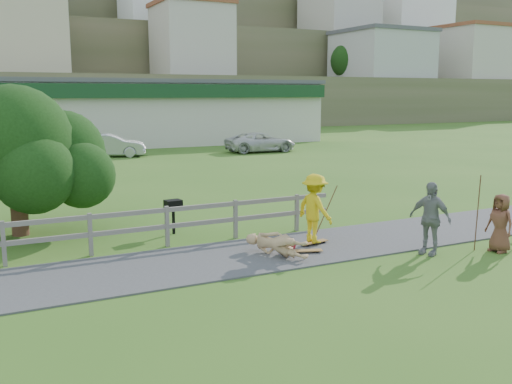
% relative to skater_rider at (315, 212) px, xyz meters
% --- Properties ---
extents(ground, '(260.00, 260.00, 0.00)m').
position_rel_skater_rider_xyz_m(ground, '(-1.56, -1.63, -0.92)').
color(ground, '#34611B').
rests_on(ground, ground).
extents(path, '(34.00, 3.00, 0.04)m').
position_rel_skater_rider_xyz_m(path, '(-1.56, -0.13, -0.90)').
color(path, '#37383A').
rests_on(path, ground).
extents(fence, '(15.05, 0.10, 1.10)m').
position_rel_skater_rider_xyz_m(fence, '(-6.18, 1.67, -0.20)').
color(fence, '#67615B').
rests_on(fence, ground).
extents(strip_mall, '(32.50, 10.75, 5.10)m').
position_rel_skater_rider_xyz_m(strip_mall, '(2.44, 33.31, 1.65)').
color(strip_mall, beige).
rests_on(strip_mall, ground).
extents(hillside, '(220.00, 67.00, 47.50)m').
position_rel_skater_rider_xyz_m(hillside, '(-1.56, 89.68, 13.49)').
color(hillside, '#4A5331').
rests_on(hillside, ground).
extents(skater_rider, '(0.89, 1.30, 1.85)m').
position_rel_skater_rider_xyz_m(skater_rider, '(0.00, 0.00, 0.00)').
color(skater_rider, gold).
rests_on(skater_rider, ground).
extents(skater_fallen, '(1.83, 1.08, 0.66)m').
position_rel_skater_rider_xyz_m(skater_fallen, '(-1.43, -0.51, -0.60)').
color(skater_fallen, tan).
rests_on(skater_fallen, ground).
extents(spectator_b, '(0.82, 1.19, 1.87)m').
position_rel_skater_rider_xyz_m(spectator_b, '(2.17, -1.99, 0.01)').
color(spectator_b, gray).
rests_on(spectator_b, ground).
extents(spectator_c, '(0.54, 0.78, 1.52)m').
position_rel_skater_rider_xyz_m(spectator_c, '(3.96, -2.63, -0.16)').
color(spectator_c, brown).
rests_on(spectator_c, ground).
extents(car_silver, '(4.75, 2.84, 1.48)m').
position_rel_skater_rider_xyz_m(car_silver, '(-0.21, 24.21, -0.18)').
color(car_silver, '#A2A4AA').
rests_on(car_silver, ground).
extents(car_white, '(5.00, 2.45, 1.37)m').
position_rel_skater_rider_xyz_m(car_white, '(9.86, 22.67, -0.24)').
color(car_white, beige).
rests_on(car_white, ground).
extents(tree, '(5.28, 5.28, 3.92)m').
position_rel_skater_rider_xyz_m(tree, '(-6.99, 4.77, 1.04)').
color(tree, black).
rests_on(tree, ground).
extents(bbq, '(0.50, 0.40, 1.01)m').
position_rel_skater_rider_xyz_m(bbq, '(-2.97, 2.94, -0.42)').
color(bbq, black).
rests_on(bbq, ground).
extents(longboard_rider, '(0.89, 0.36, 0.10)m').
position_rel_skater_rider_xyz_m(longboard_rider, '(0.00, 0.00, -0.88)').
color(longboard_rider, olive).
rests_on(longboard_rider, ground).
extents(longboard_fallen, '(0.87, 0.48, 0.09)m').
position_rel_skater_rider_xyz_m(longboard_fallen, '(-0.63, -0.61, -0.88)').
color(longboard_fallen, olive).
rests_on(longboard_fallen, ground).
extents(helmet, '(0.29, 0.29, 0.29)m').
position_rel_skater_rider_xyz_m(helmet, '(-0.83, -0.16, -0.78)').
color(helmet, '#A4131D').
rests_on(helmet, ground).
extents(pole_rider, '(0.03, 0.03, 1.69)m').
position_rel_skater_rider_xyz_m(pole_rider, '(0.60, 0.40, -0.08)').
color(pole_rider, '#553222').
rests_on(pole_rider, ground).
extents(pole_spec_left, '(0.03, 0.03, 1.99)m').
position_rel_skater_rider_xyz_m(pole_spec_left, '(3.53, -2.27, 0.07)').
color(pole_spec_left, '#553222').
rests_on(pole_spec_left, ground).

